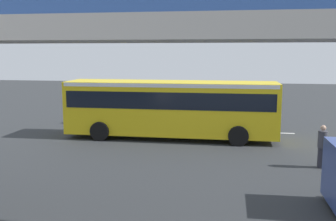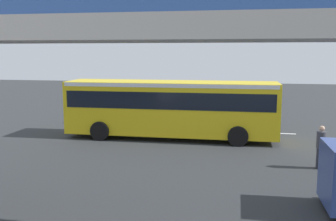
% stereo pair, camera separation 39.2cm
% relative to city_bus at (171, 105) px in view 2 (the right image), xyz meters
% --- Properties ---
extents(ground, '(80.00, 80.00, 0.00)m').
position_rel_city_bus_xyz_m(ground, '(-0.04, -0.17, -1.88)').
color(ground, '#2D3033').
extents(city_bus, '(11.54, 2.85, 3.15)m').
position_rel_city_bus_xyz_m(city_bus, '(0.00, 0.00, 0.00)').
color(city_bus, yellow).
rests_on(city_bus, ground).
extents(pedestrian, '(0.38, 0.38, 1.79)m').
position_rel_city_bus_xyz_m(pedestrian, '(-7.01, 4.52, -1.00)').
color(pedestrian, '#2D2D38').
rests_on(pedestrian, ground).
extents(traffic_sign, '(0.08, 0.60, 2.80)m').
position_rel_city_bus_xyz_m(traffic_sign, '(4.71, -3.53, 0.01)').
color(traffic_sign, slate).
rests_on(traffic_sign, ground).
extents(lane_dash_leftmost, '(2.00, 0.20, 0.01)m').
position_rel_city_bus_xyz_m(lane_dash_leftmost, '(-6.04, -2.32, -1.88)').
color(lane_dash_leftmost, silver).
rests_on(lane_dash_leftmost, ground).
extents(lane_dash_left, '(2.00, 0.20, 0.01)m').
position_rel_city_bus_xyz_m(lane_dash_left, '(-2.04, -2.32, -1.88)').
color(lane_dash_left, silver).
rests_on(lane_dash_left, ground).
extents(lane_dash_centre, '(2.00, 0.20, 0.01)m').
position_rel_city_bus_xyz_m(lane_dash_centre, '(1.96, -2.32, -1.88)').
color(lane_dash_centre, silver).
rests_on(lane_dash_centre, ground).
extents(lane_dash_right, '(2.00, 0.20, 0.01)m').
position_rel_city_bus_xyz_m(lane_dash_right, '(5.96, -2.32, -1.88)').
color(lane_dash_right, silver).
rests_on(lane_dash_right, ground).
extents(pedestrian_overpass, '(26.99, 2.60, 6.56)m').
position_rel_city_bus_xyz_m(pedestrian_overpass, '(-0.04, 12.34, 2.95)').
color(pedestrian_overpass, '#B2ADA5').
rests_on(pedestrian_overpass, ground).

